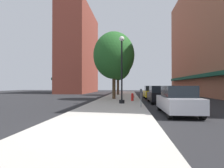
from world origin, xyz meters
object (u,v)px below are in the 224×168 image
(car_black, at_px, (158,95))
(car_silver, at_px, (178,100))
(lamppost, at_px, (122,68))
(fire_hydrant, at_px, (132,97))
(tree_near, at_px, (118,66))
(car_yellow, at_px, (151,92))
(parking_meter_near, at_px, (141,96))
(tree_mid, at_px, (114,56))

(car_black, bearing_deg, car_silver, -88.84)
(lamppost, xyz_separation_m, fire_hydrant, (0.96, 2.77, -2.68))
(tree_near, relative_size, car_yellow, 1.77)
(fire_hydrant, relative_size, parking_meter_near, 0.60)
(parking_meter_near, relative_size, car_yellow, 0.30)
(fire_hydrant, bearing_deg, car_yellow, 64.92)
(tree_mid, distance_m, car_black, 7.60)
(car_silver, bearing_deg, tree_mid, 111.28)
(car_silver, bearing_deg, tree_near, 101.42)
(tree_near, distance_m, car_silver, 22.18)
(tree_near, height_order, car_silver, tree_near)
(fire_hydrant, xyz_separation_m, car_silver, (2.49, -7.99, 0.29))
(fire_hydrant, distance_m, car_silver, 8.38)
(parking_meter_near, relative_size, tree_mid, 0.16)
(car_black, relative_size, car_yellow, 1.00)
(lamppost, distance_m, parking_meter_near, 3.89)
(parking_meter_near, height_order, car_silver, car_silver)
(parking_meter_near, relative_size, tree_near, 0.17)
(tree_mid, bearing_deg, tree_near, 90.84)
(car_yellow, bearing_deg, car_black, -88.01)
(car_black, bearing_deg, fire_hydrant, 163.66)
(tree_near, distance_m, tree_mid, 10.02)
(fire_hydrant, xyz_separation_m, car_yellow, (2.49, 5.33, 0.29))
(tree_near, bearing_deg, lamppost, -85.15)
(lamppost, xyz_separation_m, car_silver, (3.46, -5.22, -2.39))
(parking_meter_near, bearing_deg, lamppost, 118.32)
(tree_mid, bearing_deg, car_black, -40.45)
(lamppost, height_order, car_black, lamppost)
(car_black, distance_m, car_yellow, 6.12)
(lamppost, bearing_deg, car_black, 29.86)
(fire_hydrant, height_order, car_silver, car_silver)
(lamppost, distance_m, fire_hydrant, 3.98)
(parking_meter_near, xyz_separation_m, car_yellow, (1.95, 10.90, -0.14))
(lamppost, distance_m, car_silver, 6.71)
(tree_near, bearing_deg, tree_mid, -89.16)
(car_yellow, bearing_deg, fire_hydrant, -113.08)
(fire_hydrant, bearing_deg, lamppost, -109.14)
(tree_mid, xyz_separation_m, car_silver, (4.66, -11.19, -4.50))
(lamppost, height_order, fire_hydrant, lamppost)
(car_silver, distance_m, car_yellow, 13.33)
(fire_hydrant, bearing_deg, parking_meter_near, -84.42)
(fire_hydrant, relative_size, tree_near, 0.10)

